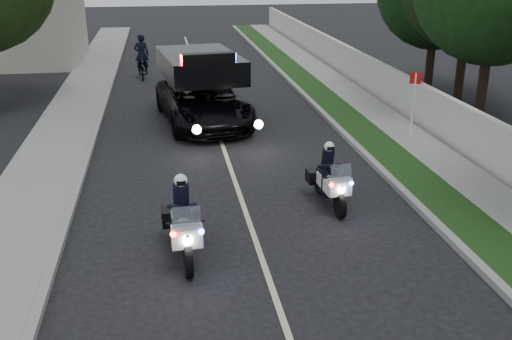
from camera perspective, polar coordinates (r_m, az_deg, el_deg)
The scene contains 18 objects.
ground at distance 10.03m, azimuth 3.00°, elevation -15.22°, with size 120.00×120.00×0.00m, color black.
curb_right at distance 19.76m, azimuth 8.65°, elevation 3.24°, with size 0.20×60.00×0.15m, color gray.
grass_verge at distance 19.98m, azimuth 10.57°, elevation 3.32°, with size 1.20×60.00×0.16m, color #193814.
sidewalk_right at distance 20.44m, azimuth 14.01°, elevation 3.45°, with size 1.40×60.00×0.16m, color gray.
property_wall at distance 20.67m, azimuth 16.74°, elevation 5.31°, with size 0.22×60.00×1.50m, color beige.
curb_left at distance 19.00m, azimuth -15.67°, elevation 1.99°, with size 0.20×60.00×0.15m, color gray.
sidewalk_left at distance 19.16m, azimuth -18.93°, elevation 1.80°, with size 2.00×60.00×0.16m, color gray.
lane_marking at distance 18.97m, azimuth -3.27°, elevation 2.48°, with size 0.12×50.00×0.01m, color #BFB78C.
police_moto_left at distance 12.30m, azimuth -6.87°, elevation -8.09°, with size 0.71×2.02×1.71m, color silver, non-canonical shape.
police_moto_right at distance 14.63m, azimuth 6.98°, elevation -3.27°, with size 0.64×1.84×1.57m, color silver, non-canonical shape.
police_suv at distance 21.40m, azimuth -5.04°, elevation 4.52°, with size 2.72×5.87×2.85m, color black.
bicycle at distance 29.45m, azimuth -10.79°, elevation 8.66°, with size 0.62×1.76×0.92m, color black.
cyclist at distance 29.45m, azimuth -10.79°, elevation 8.66°, with size 0.68×0.46×1.90m, color black.
sign_post at distance 19.78m, azimuth 14.54°, elevation 2.59°, with size 0.37×0.37×2.35m, color #AF0C1A, non-canonical shape.
tree_right_b at distance 23.25m, azimuth 20.56°, elevation 4.58°, with size 5.55×5.55×9.25m, color #1A4216, non-canonical shape.
tree_right_c at distance 25.92m, azimuth 18.75°, elevation 6.34°, with size 5.60×5.60×9.34m, color #1B3310, non-canonical shape.
tree_right_d at distance 27.39m, azimuth 16.13°, elevation 7.34°, with size 5.02×5.02×8.37m, color #143612, non-canonical shape.
tree_left_far at distance 37.67m, azimuth -21.58°, elevation 10.13°, with size 5.89×5.89×9.82m, color black, non-canonical shape.
Camera 1 is at (-1.79, -7.95, 5.85)m, focal length 41.62 mm.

